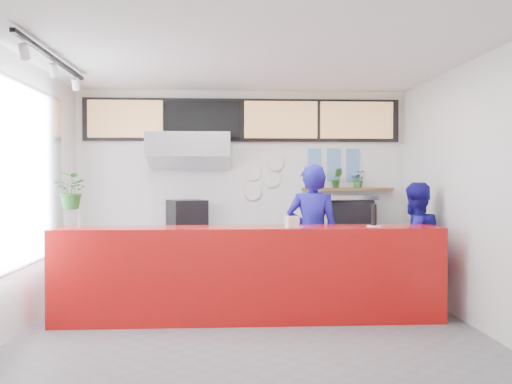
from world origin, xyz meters
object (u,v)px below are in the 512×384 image
(espresso_machine, at_px, (351,215))
(pepper_mill, at_px, (374,215))
(staff_right, at_px, (415,245))
(staff_center, at_px, (313,236))
(panini_oven, at_px, (187,215))
(service_counter, at_px, (249,274))

(espresso_machine, xyz_separation_m, pepper_mill, (-0.14, -1.84, 0.12))
(staff_right, bearing_deg, staff_center, -20.00)
(staff_center, distance_m, staff_right, 1.32)
(panini_oven, xyz_separation_m, staff_right, (3.00, -1.22, -0.32))
(panini_oven, xyz_separation_m, espresso_machine, (2.44, 0.00, -0.01))
(service_counter, distance_m, pepper_mill, 1.62)
(service_counter, distance_m, staff_right, 2.25)
(service_counter, height_order, pepper_mill, pepper_mill)
(espresso_machine, distance_m, pepper_mill, 1.85)
(service_counter, height_order, panini_oven, panini_oven)
(service_counter, relative_size, pepper_mill, 17.97)
(service_counter, bearing_deg, staff_right, 14.88)
(espresso_machine, bearing_deg, staff_right, -53.44)
(panini_oven, distance_m, staff_right, 3.25)
(panini_oven, relative_size, staff_center, 0.27)
(staff_right, bearing_deg, service_counter, -3.01)
(espresso_machine, bearing_deg, panini_oven, -167.86)
(espresso_machine, xyz_separation_m, staff_center, (-0.76, -1.18, -0.20))
(espresso_machine, distance_m, staff_center, 1.41)
(pepper_mill, bearing_deg, staff_right, 41.37)
(espresso_machine, relative_size, staff_center, 0.37)
(service_counter, xyz_separation_m, staff_right, (2.16, 0.58, 0.26))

